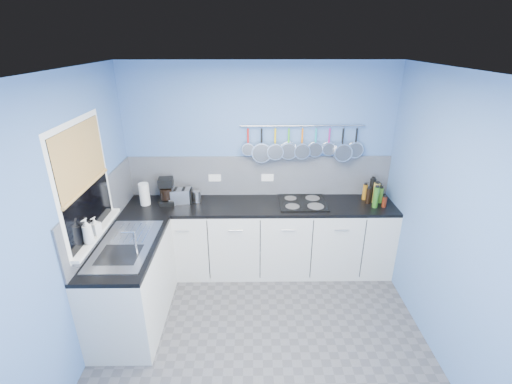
{
  "coord_description": "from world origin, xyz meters",
  "views": [
    {
      "loc": [
        -0.09,
        -2.68,
        2.73
      ],
      "look_at": [
        -0.05,
        0.75,
        1.25
      ],
      "focal_mm": 25.32,
      "sensor_mm": 36.0,
      "label": 1
    }
  ],
  "objects_px": {
    "soap_bottle_b": "(95,226)",
    "hob": "(303,203)",
    "toaster": "(180,196)",
    "coffee_maker": "(166,191)",
    "paper_towel": "(144,194)",
    "canister": "(197,196)",
    "soap_bottle_a": "(87,231)"
  },
  "relations": [
    {
      "from": "soap_bottle_b",
      "to": "canister",
      "type": "distance_m",
      "value": 1.3
    },
    {
      "from": "canister",
      "to": "soap_bottle_b",
      "type": "bearing_deg",
      "value": -126.93
    },
    {
      "from": "soap_bottle_b",
      "to": "canister",
      "type": "relative_size",
      "value": 1.27
    },
    {
      "from": "soap_bottle_a",
      "to": "toaster",
      "type": "height_order",
      "value": "soap_bottle_a"
    },
    {
      "from": "canister",
      "to": "soap_bottle_a",
      "type": "bearing_deg",
      "value": -123.11
    },
    {
      "from": "paper_towel",
      "to": "canister",
      "type": "bearing_deg",
      "value": 6.81
    },
    {
      "from": "soap_bottle_a",
      "to": "canister",
      "type": "xyz_separation_m",
      "value": [
        0.78,
        1.19,
        -0.2
      ]
    },
    {
      "from": "toaster",
      "to": "hob",
      "type": "bearing_deg",
      "value": -9.27
    },
    {
      "from": "soap_bottle_b",
      "to": "hob",
      "type": "distance_m",
      "value": 2.28
    },
    {
      "from": "canister",
      "to": "hob",
      "type": "relative_size",
      "value": 0.24
    },
    {
      "from": "paper_towel",
      "to": "toaster",
      "type": "distance_m",
      "value": 0.41
    },
    {
      "from": "coffee_maker",
      "to": "canister",
      "type": "bearing_deg",
      "value": 2.37
    },
    {
      "from": "paper_towel",
      "to": "canister",
      "type": "height_order",
      "value": "paper_towel"
    },
    {
      "from": "toaster",
      "to": "soap_bottle_b",
      "type": "bearing_deg",
      "value": -127.77
    },
    {
      "from": "toaster",
      "to": "coffee_maker",
      "type": "bearing_deg",
      "value": -177.12
    },
    {
      "from": "paper_towel",
      "to": "coffee_maker",
      "type": "bearing_deg",
      "value": 4.76
    },
    {
      "from": "soap_bottle_a",
      "to": "paper_towel",
      "type": "height_order",
      "value": "soap_bottle_a"
    },
    {
      "from": "soap_bottle_a",
      "to": "hob",
      "type": "height_order",
      "value": "soap_bottle_a"
    },
    {
      "from": "hob",
      "to": "soap_bottle_a",
      "type": "bearing_deg",
      "value": -151.04
    },
    {
      "from": "paper_towel",
      "to": "hob",
      "type": "xyz_separation_m",
      "value": [
        1.87,
        0.01,
        -0.13
      ]
    },
    {
      "from": "soap_bottle_a",
      "to": "paper_towel",
      "type": "distance_m",
      "value": 1.14
    },
    {
      "from": "paper_towel",
      "to": "toaster",
      "type": "xyz_separation_m",
      "value": [
        0.4,
        0.05,
        -0.05
      ]
    },
    {
      "from": "paper_towel",
      "to": "coffee_maker",
      "type": "relative_size",
      "value": 0.84
    },
    {
      "from": "coffee_maker",
      "to": "canister",
      "type": "xyz_separation_m",
      "value": [
        0.35,
        0.05,
        -0.09
      ]
    },
    {
      "from": "soap_bottle_a",
      "to": "canister",
      "type": "height_order",
      "value": "soap_bottle_a"
    },
    {
      "from": "soap_bottle_a",
      "to": "hob",
      "type": "bearing_deg",
      "value": 28.96
    },
    {
      "from": "soap_bottle_a",
      "to": "coffee_maker",
      "type": "relative_size",
      "value": 0.76
    },
    {
      "from": "soap_bottle_a",
      "to": "coffee_maker",
      "type": "xyz_separation_m",
      "value": [
        0.43,
        1.14,
        -0.11
      ]
    },
    {
      "from": "hob",
      "to": "coffee_maker",
      "type": "bearing_deg",
      "value": 179.74
    },
    {
      "from": "soap_bottle_b",
      "to": "toaster",
      "type": "bearing_deg",
      "value": 60.08
    },
    {
      "from": "soap_bottle_b",
      "to": "toaster",
      "type": "height_order",
      "value": "soap_bottle_b"
    },
    {
      "from": "soap_bottle_b",
      "to": "toaster",
      "type": "relative_size",
      "value": 0.65
    }
  ]
}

